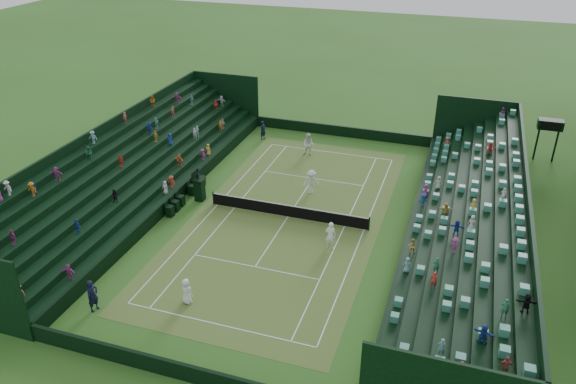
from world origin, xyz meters
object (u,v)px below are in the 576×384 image
Objects in this scene: player_far_east at (311,182)px; player_near_west at (187,291)px; player_far_west at (308,145)px; player_near_east at (331,235)px; tennis_net at (288,210)px; umpire_chair at (199,187)px.

player_near_west is at bearing -129.72° from player_far_east.
player_far_west is at bearing 79.56° from player_far_east.
player_near_east is at bearing -67.36° from player_far_west.
player_near_east reaches higher than tennis_net.
tennis_net is 5.74× the size of player_far_west.
player_far_west is (5.37, 10.36, -0.10)m from umpire_chair.
umpire_chair is 1.37× the size of player_far_east.
tennis_net is at bearing -126.22° from player_far_east.
player_near_east is 0.95× the size of player_far_west.
player_near_east is 7.65m from player_far_east.
umpire_chair is 12.02m from player_near_west.
player_far_east is at bearing 25.96° from umpire_chair.
tennis_net is 10.80m from player_far_west.
umpire_chair is 1.35× the size of player_near_east.
player_near_east is (6.19, 7.85, 0.18)m from player_near_west.
player_far_west is at bearing 62.61° from umpire_chair.
player_near_east is (10.87, -3.22, -0.15)m from umpire_chair.
player_near_east is at bearing -109.75° from player_near_west.
umpire_chair is 1.66× the size of player_near_west.
player_far_east is at bearing 82.46° from tennis_net.
player_near_east is at bearing -16.48° from umpire_chair.
player_far_east reaches higher than tennis_net.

